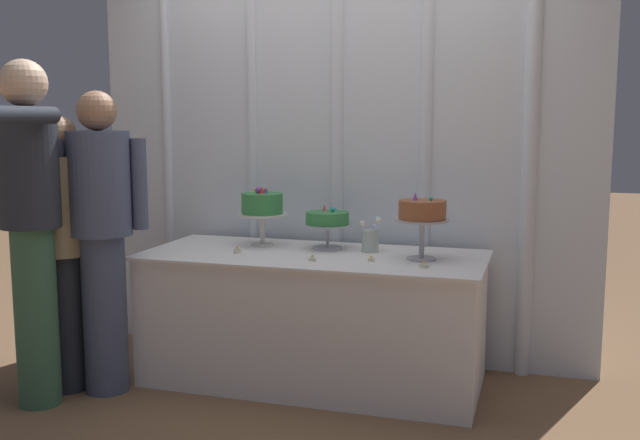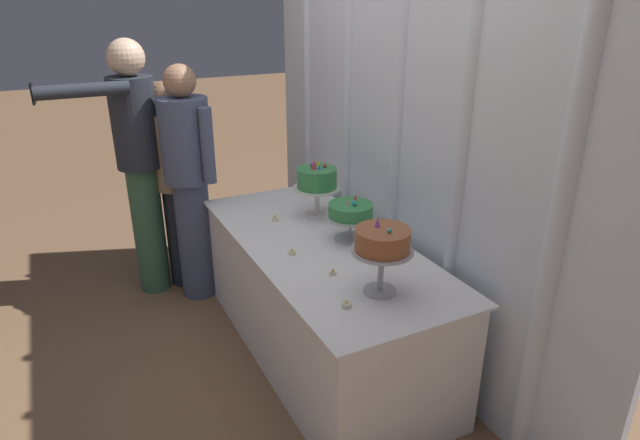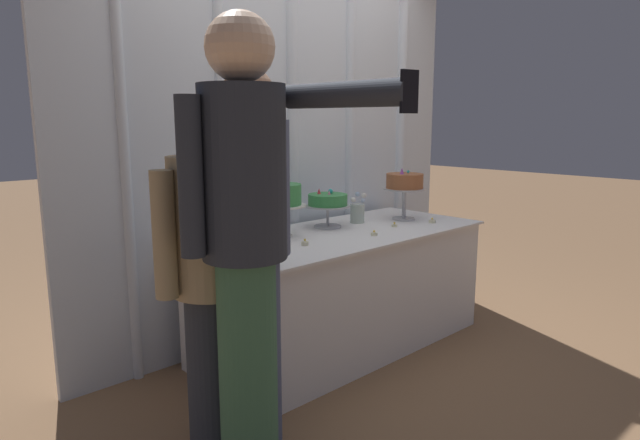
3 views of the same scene
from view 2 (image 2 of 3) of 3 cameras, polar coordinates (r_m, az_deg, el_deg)
The scene contains 14 objects.
ground_plane at distance 3.38m, azimuth -1.45°, elevation -14.22°, with size 24.00×24.00×0.00m, color #846042.
draped_curtain at distance 3.02m, azimuth 8.94°, elevation 12.08°, with size 3.15×0.15×2.88m.
cake_table at distance 3.21m, azimuth 0.11°, elevation -8.43°, with size 1.92×0.83×0.74m.
cake_display_leftmost at distance 3.32m, azimuth -0.33°, elevation 4.24°, with size 0.30×0.30×0.36m.
cake_display_center at distance 3.02m, azimuth 3.26°, elevation 0.77°, with size 0.29×0.29×0.25m.
cake_display_rightmost at distance 2.46m, azimuth 6.61°, elevation -2.48°, with size 0.29×0.29×0.36m.
flower_vase at distance 2.84m, azimuth 5.50°, elevation -2.71°, with size 0.13×0.10×0.20m.
tealight_far_left at distance 3.34m, azimuth -4.78°, elevation 0.11°, with size 0.04×0.04×0.04m.
tealight_near_left at distance 2.91m, azimuth -2.95°, elevation -3.46°, with size 0.04×0.04×0.03m.
tealight_near_right at distance 2.70m, azimuth 1.38°, elevation -5.62°, with size 0.04×0.04×0.03m.
tealight_far_right at distance 2.44m, azimuth 2.82°, elevation -8.96°, with size 0.05×0.05×0.04m.
guest_man_dark_suit at distance 3.76m, azimuth -13.71°, elevation 4.50°, with size 0.45×0.45×1.64m.
guest_man_pink_jacket at distance 3.98m, azimuth -14.98°, elevation 4.36°, with size 0.48×0.33×1.51m.
guest_girl_blue_dress at distance 3.89m, azimuth -18.72°, elevation 6.37°, with size 0.47×0.75×1.79m.
Camera 2 is at (2.45, -1.14, 2.03)m, focal length 30.22 mm.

